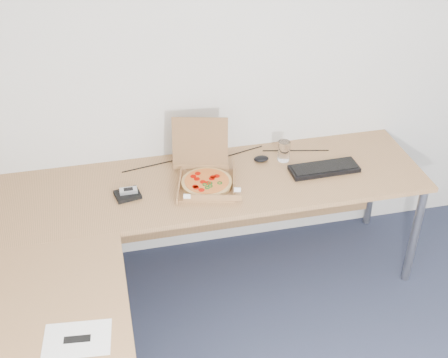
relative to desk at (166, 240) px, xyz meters
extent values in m
cube|color=#A87748|center=(0.32, 0.43, 0.01)|extent=(2.50, 0.70, 0.03)
cylinder|color=gray|center=(1.52, 0.73, -0.35)|extent=(0.05, 0.05, 0.70)
cube|color=#996A3F|center=(0.29, 0.39, 0.03)|extent=(0.32, 0.32, 0.01)
cube|color=#996A3F|center=(0.29, 0.57, 0.20)|extent=(0.32, 0.06, 0.32)
cylinder|color=tan|center=(0.29, 0.39, 0.05)|extent=(0.29, 0.29, 0.02)
cylinder|color=red|center=(0.29, 0.39, 0.06)|extent=(0.25, 0.25, 0.00)
cylinder|color=silver|center=(0.80, 0.56, 0.09)|extent=(0.07, 0.07, 0.13)
cube|color=black|center=(1.00, 0.39, 0.04)|extent=(0.41, 0.15, 0.03)
ellipsoid|color=black|center=(0.67, 0.58, 0.05)|extent=(0.11, 0.09, 0.03)
cube|color=black|center=(-0.16, 0.39, 0.04)|extent=(0.15, 0.14, 0.02)
cube|color=#B2B5BA|center=(-0.15, 0.40, 0.06)|extent=(0.10, 0.05, 0.02)
cube|color=white|center=(-0.46, -0.59, 0.03)|extent=(0.30, 0.22, 0.00)
camera|label=1|loc=(-0.23, -2.36, 1.97)|focal=47.84mm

